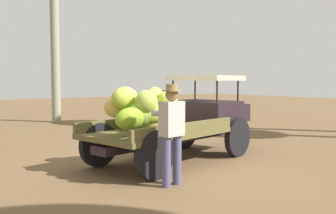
% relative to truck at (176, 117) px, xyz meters
% --- Properties ---
extents(ground_plane, '(60.00, 60.00, 0.00)m').
position_rel_truck_xyz_m(ground_plane, '(-0.30, -0.02, -0.98)').
color(ground_plane, brown).
extents(truck, '(4.64, 2.49, 1.90)m').
position_rel_truck_xyz_m(truck, '(0.00, 0.00, 0.00)').
color(truck, black).
rests_on(truck, ground).
extents(farmer, '(0.52, 0.48, 1.72)m').
position_rel_truck_xyz_m(farmer, '(-1.26, -1.52, 0.00)').
color(farmer, '#4E4D74').
rests_on(farmer, ground).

